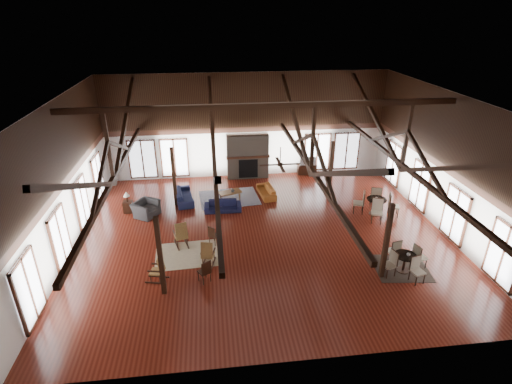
{
  "coord_description": "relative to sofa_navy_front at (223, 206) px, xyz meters",
  "views": [
    {
      "loc": [
        -2.13,
        -15.1,
        9.22
      ],
      "look_at": [
        -0.19,
        1.0,
        1.65
      ],
      "focal_mm": 28.0,
      "sensor_mm": 36.0,
      "label": 1
    }
  ],
  "objects": [
    {
      "name": "fireplace",
      "position": [
        1.66,
        4.17,
        1.02
      ],
      "size": [
        2.5,
        0.69,
        2.6
      ],
      "color": "#716456",
      "rests_on": "floor"
    },
    {
      "name": "roof_truss",
      "position": [
        1.66,
        -2.5,
        3.77
      ],
      "size": [
        15.6,
        14.07,
        3.14
      ],
      "color": "black",
      "rests_on": "wall_back"
    },
    {
      "name": "sofa_orange",
      "position": [
        2.39,
        1.5,
        -0.01
      ],
      "size": [
        1.83,
        0.9,
        0.51
      ],
      "primitive_type": "imported",
      "rotation": [
        0.0,
        0.0,
        -1.44
      ],
      "color": "brown",
      "rests_on": "floor"
    },
    {
      "name": "wall_front",
      "position": [
        1.66,
        -9.5,
        2.74
      ],
      "size": [
        16.0,
        0.02,
        6.0
      ],
      "primitive_type": "cube",
      "color": "silver",
      "rests_on": "floor"
    },
    {
      "name": "cup_far",
      "position": [
        7.32,
        -1.25,
        0.6
      ],
      "size": [
        0.14,
        0.14,
        0.1
      ],
      "primitive_type": "imported",
      "rotation": [
        0.0,
        0.0,
        -0.14
      ],
      "color": "#B2B2B2",
      "rests_on": "cafe_table_far"
    },
    {
      "name": "wall_back",
      "position": [
        1.66,
        4.5,
        2.74
      ],
      "size": [
        16.0,
        0.02,
        6.0
      ],
      "primitive_type": "cube",
      "color": "silver",
      "rests_on": "floor"
    },
    {
      "name": "ceiling",
      "position": [
        1.66,
        -2.5,
        5.74
      ],
      "size": [
        16.0,
        14.0,
        0.02
      ],
      "primitive_type": "cube",
      "color": "black",
      "rests_on": "wall_back"
    },
    {
      "name": "side_table_lamp",
      "position": [
        -4.62,
        0.45,
        0.15
      ],
      "size": [
        0.43,
        0.43,
        1.1
      ],
      "color": "black",
      "rests_on": "floor"
    },
    {
      "name": "vase",
      "position": [
        0.58,
        1.18,
        0.28
      ],
      "size": [
        0.25,
        0.25,
        0.2
      ],
      "primitive_type": "imported",
      "rotation": [
        0.0,
        0.0,
        0.4
      ],
      "color": "#B2B2B2",
      "rests_on": "coffee_table"
    },
    {
      "name": "side_chair_a",
      "position": [
        -0.54,
        -3.05,
        0.25
      ],
      "size": [
        0.53,
        0.53,
        0.88
      ],
      "rotation": [
        0.0,
        0.0,
        -0.74
      ],
      "color": "black",
      "rests_on": "floor"
    },
    {
      "name": "rocking_chair_a",
      "position": [
        -1.86,
        -3.0,
        0.27
      ],
      "size": [
        0.7,
        0.98,
        1.14
      ],
      "rotation": [
        0.0,
        0.0,
        0.28
      ],
      "color": "olive",
      "rests_on": "floor"
    },
    {
      "name": "armchair",
      "position": [
        -3.7,
        -0.03,
        0.1
      ],
      "size": [
        1.43,
        1.47,
        0.73
      ],
      "primitive_type": "imported",
      "rotation": [
        0.0,
        0.0,
        1.02
      ],
      "color": "#2C2C2E",
      "rests_on": "floor"
    },
    {
      "name": "coffee_table",
      "position": [
        0.43,
        1.24,
        0.13
      ],
      "size": [
        1.3,
        0.94,
        0.45
      ],
      "rotation": [
        0.0,
        0.0,
        0.33
      ],
      "color": "brown",
      "rests_on": "floor"
    },
    {
      "name": "sofa_navy_left",
      "position": [
        -1.94,
        1.36,
        0.04
      ],
      "size": [
        2.17,
        1.11,
        0.6
      ],
      "primitive_type": "imported",
      "rotation": [
        0.0,
        0.0,
        1.72
      ],
      "color": "#141938",
      "rests_on": "floor"
    },
    {
      "name": "rug_navy",
      "position": [
        0.39,
        1.43,
        -0.26
      ],
      "size": [
        3.23,
        2.55,
        0.01
      ],
      "primitive_type": "cube",
      "rotation": [
        0.0,
        0.0,
        0.09
      ],
      "color": "#181A45",
      "rests_on": "floor"
    },
    {
      "name": "rug_dark",
      "position": [
        6.65,
        -5.61,
        -0.26
      ],
      "size": [
        2.22,
        2.06,
        0.01
      ],
      "primitive_type": "cube",
      "rotation": [
        0.0,
        0.0,
        -0.12
      ],
      "color": "black",
      "rests_on": "floor"
    },
    {
      "name": "wall_left",
      "position": [
        -6.34,
        -2.5,
        2.74
      ],
      "size": [
        0.02,
        14.0,
        6.0
      ],
      "primitive_type": "cube",
      "color": "silver",
      "rests_on": "floor"
    },
    {
      "name": "floor",
      "position": [
        1.66,
        -2.5,
        -0.26
      ],
      "size": [
        16.0,
        16.0,
        0.0
      ],
      "primitive_type": "plane",
      "color": "maroon",
      "rests_on": "ground"
    },
    {
      "name": "wall_right",
      "position": [
        9.66,
        -2.5,
        2.74
      ],
      "size": [
        0.02,
        14.0,
        6.0
      ],
      "primitive_type": "cube",
      "color": "silver",
      "rests_on": "floor"
    },
    {
      "name": "side_chair_b",
      "position": [
        -0.87,
        -5.58,
        0.28
      ],
      "size": [
        0.54,
        0.54,
        0.93
      ],
      "rotation": [
        0.0,
        0.0,
        0.56
      ],
      "color": "black",
      "rests_on": "floor"
    },
    {
      "name": "cafe_table_far",
      "position": [
        7.36,
        -1.22,
        0.3
      ],
      "size": [
        2.21,
        2.21,
        1.13
      ],
      "rotation": [
        0.0,
        0.0,
        -0.34
      ],
      "color": "black",
      "rests_on": "floor"
    },
    {
      "name": "ceiling_fan",
      "position": [
        2.16,
        -3.5,
        3.47
      ],
      "size": [
        1.6,
        1.6,
        0.75
      ],
      "color": "black",
      "rests_on": "roof_truss"
    },
    {
      "name": "cup_near",
      "position": [
        6.71,
        -5.84,
        0.51
      ],
      "size": [
        0.16,
        0.16,
        0.1
      ],
      "primitive_type": "imported",
      "rotation": [
        0.0,
        0.0,
        -0.21
      ],
      "color": "#B2B2B2",
      "rests_on": "cafe_table_near"
    },
    {
      "name": "rug_tan",
      "position": [
        -1.63,
        -3.69,
        -0.26
      ],
      "size": [
        2.62,
        2.11,
        0.01
      ],
      "primitive_type": "cube",
      "rotation": [
        0.0,
        0.0,
        0.05
      ],
      "color": "tan",
      "rests_on": "floor"
    },
    {
      "name": "rocking_chair_c",
      "position": [
        -2.57,
        -5.26,
        0.22
      ],
      "size": [
        0.87,
        0.59,
        1.03
      ],
      "rotation": [
        0.0,
        0.0,
        1.35
      ],
      "color": "olive",
      "rests_on": "floor"
    },
    {
      "name": "rocking_chair_b",
      "position": [
        -0.78,
        -4.48,
        0.23
      ],
      "size": [
        0.61,
        0.89,
        1.05
      ],
      "rotation": [
        0.0,
        0.0,
        -0.23
      ],
      "color": "olive",
      "rests_on": "floor"
    },
    {
      "name": "tv_console",
      "position": [
        5.26,
        4.25,
        0.02
      ],
      "size": [
        1.13,
        0.43,
        0.57
      ],
      "primitive_type": "cube",
      "color": "black",
      "rests_on": "floor"
    },
    {
      "name": "cafe_table_near",
      "position": [
        6.64,
        -5.78,
        0.23
      ],
      "size": [
        1.96,
        1.96,
        1.0
      ],
      "rotation": [
        0.0,
        0.0,
        0.24
      ],
      "color": "black",
      "rests_on": "floor"
    },
    {
      "name": "sofa_navy_front",
      "position": [
        0.0,
        0.0,
        0.0
      ],
      "size": [
        1.82,
        0.74,
        0.53
      ],
      "primitive_type": "imported",
      "rotation": [
        0.0,
        0.0,
        -0.02
      ],
      "color": "black",
      "rests_on": "floor"
    },
    {
      "name": "post_grid",
      "position": [
        1.66,
        -2.5,
        1.26
      ],
      "size": [
        8.16,
        7.16,
        3.05
      ],
      "color": "black",
      "rests_on": "floor"
    },
    {
      "name": "television",
      "position": [
        5.28,
        4.25,
        0.58
      ],
      "size": [
        0.96,
        0.2,
        0.55
      ],
      "primitive_type": "imported",
      "rotation": [
        0.0,
        0.0,
        -0.07
      ],
      "color": "#B2B2B2",
      "rests_on": "tv_console"
    }
  ]
}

